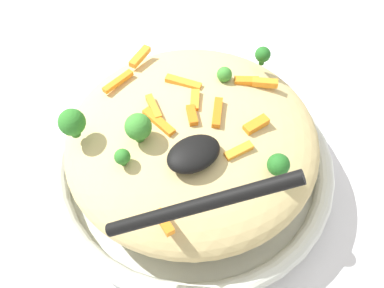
{
  "coord_description": "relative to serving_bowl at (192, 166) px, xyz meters",
  "views": [
    {
      "loc": [
        -0.16,
        -0.24,
        0.48
      ],
      "look_at": [
        0.0,
        0.0,
        0.07
      ],
      "focal_mm": 40.79,
      "sensor_mm": 36.0,
      "label": 1
    }
  ],
  "objects": [
    {
      "name": "broccoli_floret_0",
      "position": [
        -0.11,
        0.05,
        0.11
      ],
      "size": [
        0.03,
        0.03,
        0.03
      ],
      "color": "#296820",
      "rests_on": "pasta_mound"
    },
    {
      "name": "broccoli_floret_3",
      "position": [
        -0.09,
        -0.01,
        0.1
      ],
      "size": [
        0.02,
        0.02,
        0.02
      ],
      "color": "#296820",
      "rests_on": "pasta_mound"
    },
    {
      "name": "carrot_piece_2",
      "position": [
        -0.0,
        -0.0,
        0.1
      ],
      "size": [
        0.02,
        0.03,
        0.01
      ],
      "primitive_type": "cube",
      "rotation": [
        0.0,
        0.0,
        4.31
      ],
      "color": "orange",
      "rests_on": "pasta_mound"
    },
    {
      "name": "pasta_mound",
      "position": [
        0.0,
        0.0,
        0.05
      ],
      "size": [
        0.29,
        0.28,
        0.08
      ],
      "primitive_type": "ellipsoid",
      "color": "#D1BA7A",
      "rests_on": "serving_bowl"
    },
    {
      "name": "carrot_piece_8",
      "position": [
        0.08,
        0.01,
        0.09
      ],
      "size": [
        0.03,
        0.02,
        0.01
      ],
      "primitive_type": "cube",
      "rotation": [
        0.0,
        0.0,
        5.68
      ],
      "color": "orange",
      "rests_on": "pasta_mound"
    },
    {
      "name": "carrot_piece_5",
      "position": [
        -0.03,
        0.03,
        0.1
      ],
      "size": [
        0.01,
        0.03,
        0.01
      ],
      "primitive_type": "cube",
      "rotation": [
        0.0,
        0.0,
        4.53
      ],
      "color": "orange",
      "rests_on": "pasta_mound"
    },
    {
      "name": "carrot_piece_12",
      "position": [
        -0.03,
        0.01,
        0.1
      ],
      "size": [
        0.02,
        0.04,
        0.01
      ],
      "primitive_type": "cube",
      "rotation": [
        0.0,
        0.0,
        1.76
      ],
      "color": "orange",
      "rests_on": "pasta_mound"
    },
    {
      "name": "carrot_piece_9",
      "position": [
        0.1,
        -0.0,
        0.09
      ],
      "size": [
        0.03,
        0.02,
        0.01
      ],
      "primitive_type": "cube",
      "rotation": [
        0.0,
        0.0,
        5.61
      ],
      "color": "orange",
      "rests_on": "pasta_mound"
    },
    {
      "name": "carrot_piece_3",
      "position": [
        0.02,
        0.05,
        0.09
      ],
      "size": [
        0.03,
        0.04,
        0.01
      ],
      "primitive_type": "cube",
      "rotation": [
        0.0,
        0.0,
        5.34
      ],
      "color": "orange",
      "rests_on": "pasta_mound"
    },
    {
      "name": "broccoli_floret_5",
      "position": [
        0.06,
        0.03,
        0.1
      ],
      "size": [
        0.02,
        0.02,
        0.02
      ],
      "color": "#377928",
      "rests_on": "pasta_mound"
    },
    {
      "name": "serving_spoon",
      "position": [
        -0.04,
        -0.07,
        0.12
      ],
      "size": [
        0.14,
        0.13,
        0.09
      ],
      "color": "black",
      "rests_on": "pasta_mound"
    },
    {
      "name": "carrot_piece_10",
      "position": [
        -0.0,
        0.11,
        0.09
      ],
      "size": [
        0.03,
        0.02,
        0.01
      ],
      "primitive_type": "cube",
      "rotation": [
        0.0,
        0.0,
        0.49
      ],
      "color": "orange",
      "rests_on": "pasta_mound"
    },
    {
      "name": "broccoli_floret_2",
      "position": [
        -0.06,
        0.01,
        0.11
      ],
      "size": [
        0.03,
        0.03,
        0.04
      ],
      "color": "#377928",
      "rests_on": "pasta_mound"
    },
    {
      "name": "serving_bowl",
      "position": [
        0.0,
        0.0,
        0.0
      ],
      "size": [
        0.34,
        0.34,
        0.05
      ],
      "color": "silver",
      "rests_on": "ground_plane"
    },
    {
      "name": "carrot_piece_0",
      "position": [
        0.02,
        -0.01,
        0.1
      ],
      "size": [
        0.03,
        0.03,
        0.01
      ],
      "primitive_type": "cube",
      "rotation": [
        0.0,
        0.0,
        0.87
      ],
      "color": "orange",
      "rests_on": "pasta_mound"
    },
    {
      "name": "carrot_piece_4",
      "position": [
        0.05,
        -0.04,
        0.09
      ],
      "size": [
        0.03,
        0.01,
        0.01
      ],
      "primitive_type": "cube",
      "rotation": [
        0.0,
        0.0,
        3.18
      ],
      "color": "orange",
      "rests_on": "pasta_mound"
    },
    {
      "name": "broccoli_floret_1",
      "position": [
        0.12,
        0.03,
        0.1
      ],
      "size": [
        0.02,
        0.02,
        0.02
      ],
      "color": "#205B1C",
      "rests_on": "pasta_mound"
    },
    {
      "name": "ground_plane",
      "position": [
        0.0,
        0.0,
        -0.03
      ],
      "size": [
        2.4,
        2.4,
        0.0
      ],
      "primitive_type": "plane",
      "color": "silver"
    },
    {
      "name": "carrot_piece_1",
      "position": [
        0.01,
        0.02,
        0.1
      ],
      "size": [
        0.02,
        0.03,
        0.01
      ],
      "primitive_type": "cube",
      "rotation": [
        0.0,
        0.0,
        4.09
      ],
      "color": "orange",
      "rests_on": "pasta_mound"
    },
    {
      "name": "carrot_piece_7",
      "position": [
        0.02,
        -0.06,
        0.09
      ],
      "size": [
        0.03,
        0.01,
        0.01
      ],
      "primitive_type": "cube",
      "rotation": [
        0.0,
        0.0,
        3.1
      ],
      "color": "orange",
      "rests_on": "pasta_mound"
    },
    {
      "name": "broccoli_floret_4",
      "position": [
        0.04,
        -0.1,
        0.1
      ],
      "size": [
        0.02,
        0.02,
        0.03
      ],
      "color": "#205B1C",
      "rests_on": "pasta_mound"
    },
    {
      "name": "carrot_piece_11",
      "position": [
        -0.09,
        -0.09,
        0.09
      ],
      "size": [
        0.01,
        0.03,
        0.01
      ],
      "primitive_type": "cube",
      "rotation": [
        0.0,
        0.0,
        4.68
      ],
      "color": "orange",
      "rests_on": "pasta_mound"
    },
    {
      "name": "carrot_piece_6",
      "position": [
        -0.04,
        0.09,
        0.09
      ],
      "size": [
        0.04,
        0.02,
        0.01
      ],
      "primitive_type": "cube",
      "rotation": [
        0.0,
        0.0,
        3.39
      ],
      "color": "orange",
      "rests_on": "pasta_mound"
    }
  ]
}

